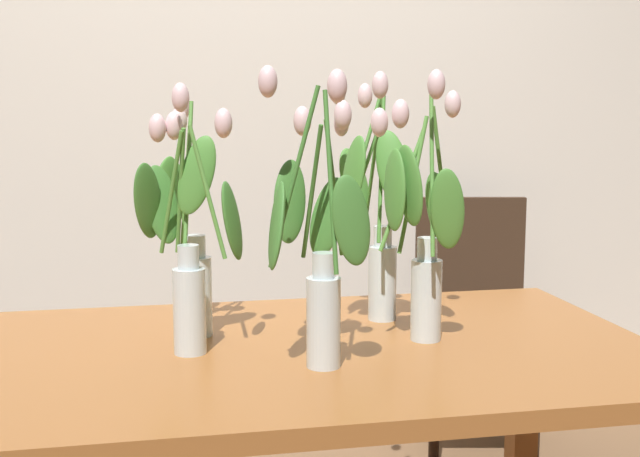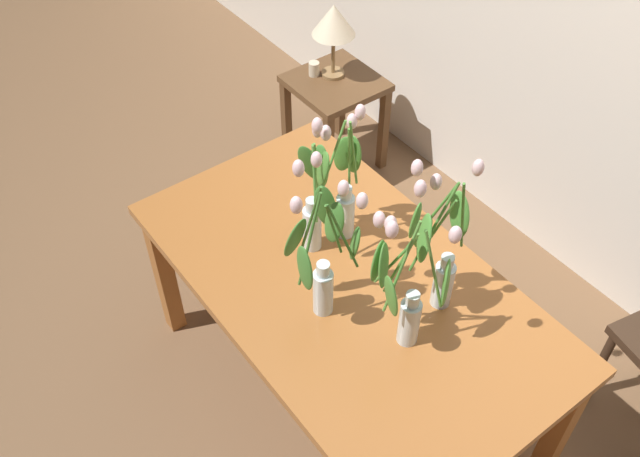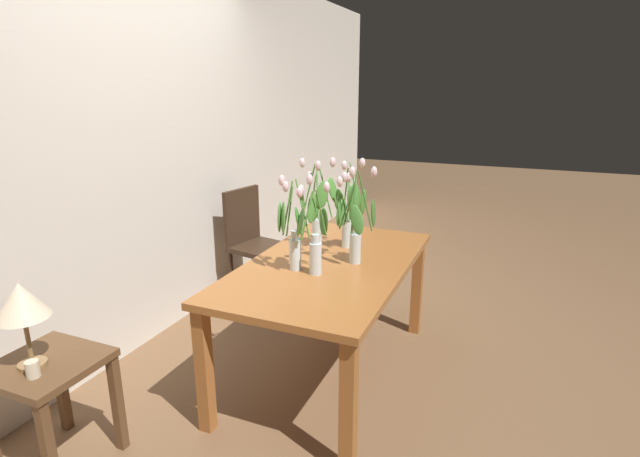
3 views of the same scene
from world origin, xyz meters
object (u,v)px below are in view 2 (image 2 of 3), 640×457
Objects in this scene: tulip_vase_1 at (405,295)px; pillar_candle at (314,69)px; side_table at (335,99)px; dining_table at (346,296)px; tulip_vase_3 at (344,189)px; tulip_vase_2 at (438,251)px; table_lamp at (334,22)px; tulip_vase_4 at (315,204)px; tulip_vase_0 at (323,262)px.

tulip_vase_1 is 1.87m from pillar_candle.
pillar_candle is (-1.62, 0.86, -0.38)m from tulip_vase_1.
tulip_vase_1 is at bearing -31.19° from side_table.
dining_table is 2.85× the size of tulip_vase_3.
tulip_vase_2 reaches higher than table_lamp.
tulip_vase_4 is 1.28× the size of table_lamp.
table_lamp is (-1.50, 0.74, -0.12)m from tulip_vase_2.
tulip_vase_2 reaches higher than tulip_vase_4.
tulip_vase_0 is 0.36m from tulip_vase_3.
dining_table is at bearing -34.31° from tulip_vase_3.
tulip_vase_1 is 0.99× the size of tulip_vase_2.
dining_table is 1.52m from side_table.
dining_table is at bearing 107.41° from tulip_vase_0.
tulip_vase_2 is 1.71m from side_table.
pillar_candle is (-0.11, -0.06, 0.16)m from side_table.
tulip_vase_4 is at bearing -160.25° from tulip_vase_2.
pillar_candle is (-1.12, 0.70, -0.37)m from tulip_vase_3.
dining_table is 0.39m from tulip_vase_3.
tulip_vase_2 is at bearing -26.25° from table_lamp.
tulip_vase_1 is (0.26, 0.12, 0.01)m from tulip_vase_0.
table_lamp is at bearing 153.75° from tulip_vase_2.
tulip_vase_4 reaches higher than table_lamp.
side_table is 7.33× the size of pillar_candle.
pillar_candle is at bearing 147.69° from dining_table.
table_lamp is (-0.05, 0.02, 0.42)m from side_table.
tulip_vase_0 is 1.68m from table_lamp.
tulip_vase_2 is 1.07× the size of side_table.
tulip_vase_1 is (0.30, -0.02, 0.32)m from dining_table.
tulip_vase_2 is 0.43m from tulip_vase_3.
tulip_vase_3 is at bearing -36.80° from side_table.
tulip_vase_3 is at bearing 145.69° from dining_table.
tulip_vase_3 is at bearing -31.95° from pillar_candle.
side_table is (-1.26, 1.03, -0.53)m from tulip_vase_0.
pillar_candle is at bearing -125.73° from table_lamp.
tulip_vase_0 is 0.30m from tulip_vase_4.
tulip_vase_1 is at bearing 24.23° from tulip_vase_0.
tulip_vase_1 is 1.05× the size of tulip_vase_3.
tulip_vase_0 is at bearing -121.43° from tulip_vase_2.
tulip_vase_2 reaches higher than tulip_vase_3.
tulip_vase_4 is at bearing -95.30° from tulip_vase_3.
table_lamp is (-1.05, 0.90, -0.08)m from tulip_vase_4.
pillar_candle is (-1.55, 0.66, -0.39)m from tulip_vase_2.
tulip_vase_0 reaches higher than side_table.
pillar_candle is at bearing 152.14° from tulip_vase_1.
dining_table reaches higher than side_table.
tulip_vase_0 is at bearing -39.39° from side_table.
tulip_vase_2 is (0.23, 0.18, 0.33)m from dining_table.
tulip_vase_2 is at bearing 58.57° from tulip_vase_0.
tulip_vase_2 reaches higher than tulip_vase_0.
side_table is at bearing 153.62° from tulip_vase_2.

